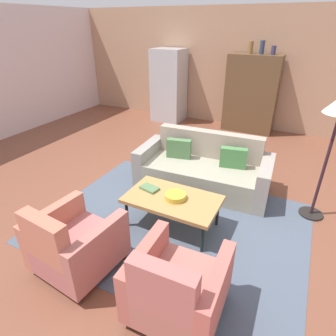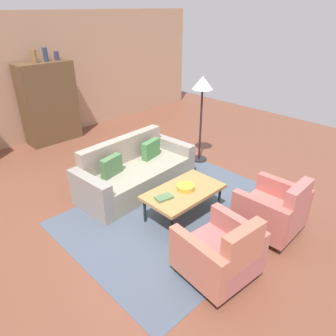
# 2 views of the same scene
# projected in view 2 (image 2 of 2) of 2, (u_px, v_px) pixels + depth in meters

# --- Properties ---
(ground_plane) EXTENTS (11.65, 11.65, 0.00)m
(ground_plane) POSITION_uv_depth(u_px,v_px,m) (143.00, 198.00, 5.30)
(ground_plane) COLOR brown
(wall_back) EXTENTS (9.71, 0.12, 2.80)m
(wall_back) POSITION_uv_depth(u_px,v_px,m) (32.00, 79.00, 7.05)
(wall_back) COLOR tan
(wall_back) RESTS_ON ground
(area_rug) EXTENTS (3.40, 2.60, 0.01)m
(area_rug) POSITION_uv_depth(u_px,v_px,m) (181.00, 213.00, 4.91)
(area_rug) COLOR #4C5768
(area_rug) RESTS_ON ground
(couch) EXTENTS (2.15, 1.03, 0.86)m
(couch) POSITION_uv_depth(u_px,v_px,m) (134.00, 172.00, 5.49)
(couch) COLOR gray
(couch) RESTS_ON ground
(coffee_table) EXTENTS (1.20, 0.70, 0.44)m
(coffee_table) POSITION_uv_depth(u_px,v_px,m) (184.00, 192.00, 4.69)
(coffee_table) COLOR black
(coffee_table) RESTS_ON ground
(armchair_left) EXTENTS (0.87, 0.87, 0.88)m
(armchair_left) POSITION_uv_depth(u_px,v_px,m) (222.00, 255.00, 3.60)
(armchair_left) COLOR #3C2813
(armchair_left) RESTS_ON ground
(armchair_right) EXTENTS (0.83, 0.83, 0.88)m
(armchair_right) POSITION_uv_depth(u_px,v_px,m) (275.00, 212.00, 4.35)
(armchair_right) COLOR #321D0F
(armchair_right) RESTS_ON ground
(fruit_bowl) EXTENTS (0.27, 0.27, 0.07)m
(fruit_bowl) POSITION_uv_depth(u_px,v_px,m) (186.00, 187.00, 4.68)
(fruit_bowl) COLOR gold
(fruit_bowl) RESTS_ON coffee_table
(book_stack) EXTENTS (0.27, 0.20, 0.03)m
(book_stack) POSITION_uv_depth(u_px,v_px,m) (164.00, 197.00, 4.46)
(book_stack) COLOR #557B4D
(book_stack) RESTS_ON coffee_table
(cabinet) EXTENTS (1.20, 0.51, 1.80)m
(cabinet) POSITION_uv_depth(u_px,v_px,m) (49.00, 103.00, 7.16)
(cabinet) COLOR brown
(cabinet) RESTS_ON ground
(vase_tall) EXTENTS (0.11, 0.11, 0.26)m
(vase_tall) POSITION_uv_depth(u_px,v_px,m) (34.00, 56.00, 6.59)
(vase_tall) COLOR olive
(vase_tall) RESTS_ON cabinet
(vase_round) EXTENTS (0.10, 0.10, 0.29)m
(vase_round) POSITION_uv_depth(u_px,v_px,m) (45.00, 54.00, 6.74)
(vase_round) COLOR #2A3952
(vase_round) RESTS_ON cabinet
(vase_small) EXTENTS (0.10, 0.10, 0.19)m
(vase_small) POSITION_uv_depth(u_px,v_px,m) (57.00, 56.00, 6.92)
(vase_small) COLOR #373256
(vase_small) RESTS_ON cabinet
(floor_lamp) EXTENTS (0.40, 0.40, 1.72)m
(floor_lamp) POSITION_uv_depth(u_px,v_px,m) (202.00, 91.00, 5.94)
(floor_lamp) COLOR black
(floor_lamp) RESTS_ON ground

